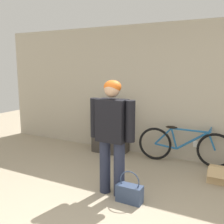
# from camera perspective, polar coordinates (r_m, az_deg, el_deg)

# --- Properties ---
(wall_back) EXTENTS (8.00, 0.07, 2.60)m
(wall_back) POSITION_cam_1_polar(r_m,az_deg,el_deg) (5.16, 12.28, 4.28)
(wall_back) COLOR #B7AD99
(wall_back) RESTS_ON ground_plane
(side_shelf) EXTENTS (0.70, 0.40, 1.02)m
(side_shelf) POSITION_cam_1_polar(r_m,az_deg,el_deg) (5.48, -0.34, -3.54)
(side_shelf) COLOR #38332D
(side_shelf) RESTS_ON ground_plane
(person) EXTENTS (0.67, 0.25, 1.61)m
(person) POSITION_cam_1_polar(r_m,az_deg,el_deg) (3.59, 0.01, -3.82)
(person) COLOR #23283D
(person) RESTS_ON ground_plane
(bicycle) EXTENTS (1.71, 0.46, 0.71)m
(bicycle) POSITION_cam_1_polar(r_m,az_deg,el_deg) (5.05, 15.34, -7.08)
(bicycle) COLOR black
(bicycle) RESTS_ON ground_plane
(banana) EXTENTS (0.34, 0.09, 0.04)m
(banana) POSITION_cam_1_polar(r_m,az_deg,el_deg) (5.29, 0.71, 1.80)
(banana) COLOR #EAD64C
(banana) RESTS_ON side_shelf
(handbag) EXTENTS (0.35, 0.16, 0.44)m
(handbag) POSITION_cam_1_polar(r_m,az_deg,el_deg) (3.65, 3.84, -17.10)
(handbag) COLOR #334260
(handbag) RESTS_ON ground_plane
(cardboard_box) EXTENTS (0.37, 0.37, 0.27)m
(cardboard_box) POSITION_cam_1_polar(r_m,az_deg,el_deg) (4.55, 22.58, -12.60)
(cardboard_box) COLOR tan
(cardboard_box) RESTS_ON ground_plane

